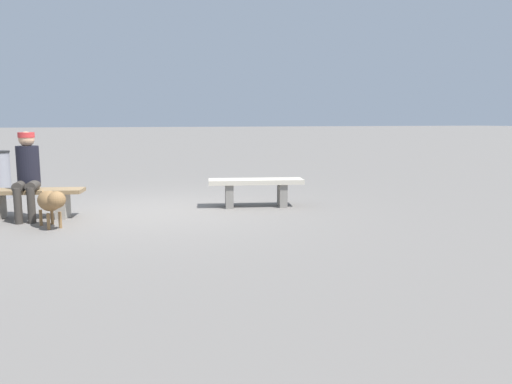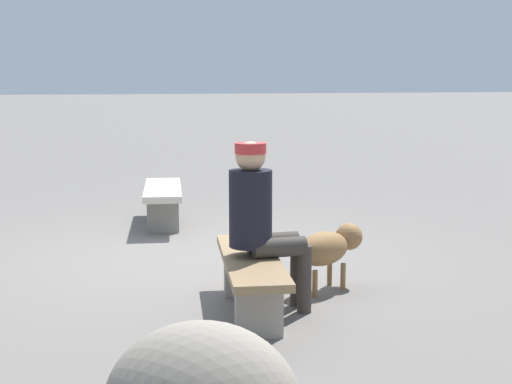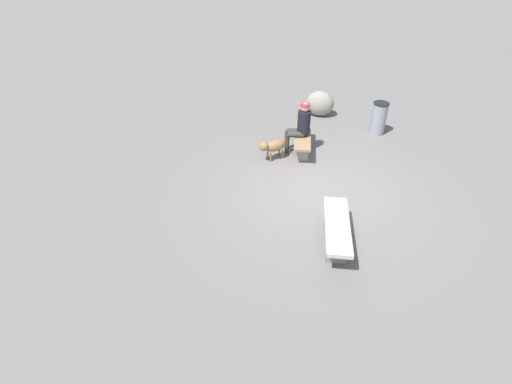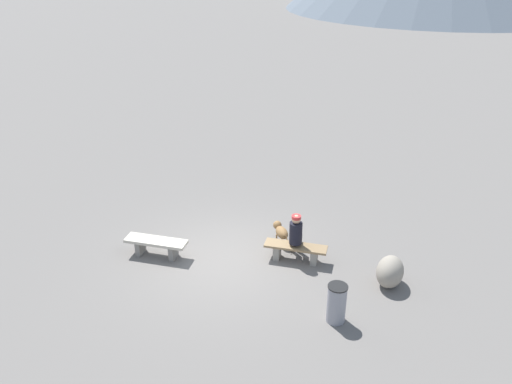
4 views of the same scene
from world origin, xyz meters
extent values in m
cube|color=slate|center=(0.00, 0.00, -0.03)|extent=(210.00, 210.00, 0.06)
cube|color=gray|center=(-2.19, 0.21, 0.20)|extent=(0.21, 0.39, 0.40)
cube|color=gray|center=(-1.30, 0.00, 0.20)|extent=(0.21, 0.39, 0.40)
cube|color=beige|center=(-1.75, 0.10, 0.44)|extent=(1.68, 0.80, 0.08)
cube|color=gray|center=(1.36, 0.08, 0.19)|extent=(0.23, 0.35, 0.39)
cube|color=#8C704C|center=(1.83, -0.03, 0.42)|extent=(1.63, 0.76, 0.06)
cylinder|color=black|center=(1.82, -0.03, 0.81)|extent=(0.32, 0.32, 0.58)
sphere|color=#D8A87F|center=(1.82, -0.03, 1.20)|extent=(0.22, 0.22, 0.22)
cylinder|color=red|center=(1.82, -0.03, 1.26)|extent=(0.24, 0.24, 0.08)
cylinder|color=#38332D|center=(1.93, 0.16, 0.52)|extent=(0.19, 0.41, 0.15)
cylinder|color=#38332D|center=(1.95, 0.36, 0.26)|extent=(0.11, 0.11, 0.52)
cylinder|color=#38332D|center=(1.75, 0.18, 0.52)|extent=(0.19, 0.41, 0.15)
cylinder|color=#38332D|center=(1.77, 0.38, 0.26)|extent=(0.11, 0.11, 0.52)
ellipsoid|color=olive|center=(1.50, 0.73, 0.37)|extent=(0.45, 0.60, 0.28)
sphere|color=olive|center=(1.38, 1.03, 0.43)|extent=(0.23, 0.23, 0.23)
cylinder|color=olive|center=(1.37, 0.86, 0.11)|extent=(0.04, 0.04, 0.23)
cylinder|color=olive|center=(1.51, 0.91, 0.11)|extent=(0.04, 0.04, 0.23)
cylinder|color=olive|center=(1.49, 0.54, 0.11)|extent=(0.04, 0.04, 0.23)
cylinder|color=olive|center=(1.63, 0.59, 0.11)|extent=(0.04, 0.04, 0.23)
cylinder|color=olive|center=(1.61, 0.44, 0.41)|extent=(0.07, 0.12, 0.15)
camera|label=1|loc=(0.95, 8.02, 1.48)|focal=34.48mm
camera|label=2|loc=(6.72, -1.79, 1.74)|focal=49.69mm
camera|label=3|loc=(-6.89, 2.16, 4.91)|focal=27.14mm
camera|label=4|loc=(1.06, -11.12, 7.40)|focal=36.15mm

